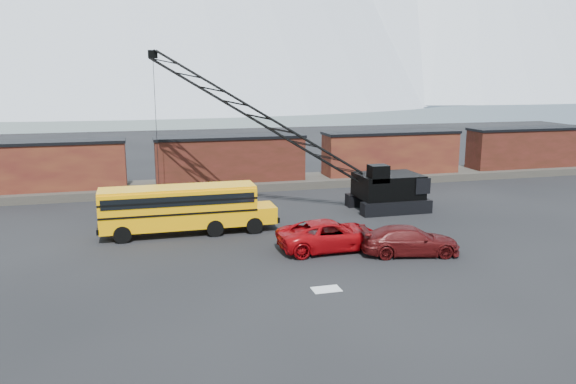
{
  "coord_description": "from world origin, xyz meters",
  "views": [
    {
      "loc": [
        -7.99,
        -28.61,
        10.36
      ],
      "look_at": [
        1.0,
        5.2,
        3.0
      ],
      "focal_mm": 35.0,
      "sensor_mm": 36.0,
      "label": 1
    }
  ],
  "objects_px": {
    "crawler_crane": "(265,121)",
    "maroon_suv": "(410,241)",
    "red_pickup": "(331,235)",
    "school_bus": "(184,207)"
  },
  "relations": [
    {
      "from": "school_bus",
      "to": "red_pickup",
      "type": "height_order",
      "value": "school_bus"
    },
    {
      "from": "crawler_crane",
      "to": "red_pickup",
      "type": "bearing_deg",
      "value": -82.15
    },
    {
      "from": "crawler_crane",
      "to": "maroon_suv",
      "type": "bearing_deg",
      "value": -66.43
    },
    {
      "from": "red_pickup",
      "to": "crawler_crane",
      "type": "bearing_deg",
      "value": 6.34
    },
    {
      "from": "school_bus",
      "to": "crawler_crane",
      "type": "xyz_separation_m",
      "value": [
        6.7,
        5.27,
        5.12
      ]
    },
    {
      "from": "red_pickup",
      "to": "school_bus",
      "type": "bearing_deg",
      "value": 53.67
    },
    {
      "from": "red_pickup",
      "to": "crawler_crane",
      "type": "xyz_separation_m",
      "value": [
        -1.51,
        10.98,
        6.01
      ]
    },
    {
      "from": "school_bus",
      "to": "red_pickup",
      "type": "bearing_deg",
      "value": -34.82
    },
    {
      "from": "school_bus",
      "to": "maroon_suv",
      "type": "xyz_separation_m",
      "value": [
        12.39,
        -7.76,
        -0.96
      ]
    },
    {
      "from": "red_pickup",
      "to": "maroon_suv",
      "type": "distance_m",
      "value": 4.64
    }
  ]
}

